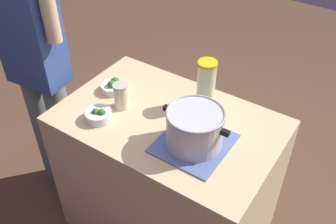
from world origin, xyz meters
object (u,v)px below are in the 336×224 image
(cooking_pot, at_px, (195,128))
(person_cook, at_px, (39,72))
(broccoli_bowl_center, at_px, (113,86))
(lemonade_pitcher, at_px, (206,84))
(broccoli_bowl_front, at_px, (99,115))
(mason_jar, at_px, (121,96))

(cooking_pot, relative_size, person_cook, 0.20)
(person_cook, bearing_deg, broccoli_bowl_center, -161.88)
(cooking_pot, distance_m, person_cook, 1.05)
(lemonade_pitcher, relative_size, broccoli_bowl_front, 1.94)
(broccoli_bowl_front, bearing_deg, cooking_pot, -167.09)
(broccoli_bowl_front, distance_m, broccoli_bowl_center, 0.26)
(broccoli_bowl_front, xyz_separation_m, person_cook, (0.55, -0.09, 0.01))
(mason_jar, distance_m, broccoli_bowl_front, 0.16)
(lemonade_pitcher, height_order, person_cook, person_cook)
(broccoli_bowl_front, bearing_deg, lemonade_pitcher, -133.17)
(cooking_pot, relative_size, mason_jar, 2.37)
(broccoli_bowl_center, bearing_deg, cooking_pot, 168.75)
(broccoli_bowl_center, relative_size, person_cook, 0.08)
(cooking_pot, height_order, broccoli_bowl_center, cooking_pot)
(lemonade_pitcher, xyz_separation_m, person_cook, (0.94, 0.33, -0.09))
(mason_jar, distance_m, person_cook, 0.58)
(cooking_pot, bearing_deg, person_cook, 1.43)
(cooking_pot, relative_size, lemonade_pitcher, 1.29)
(cooking_pot, bearing_deg, lemonade_pitcher, -69.78)
(lemonade_pitcher, relative_size, person_cook, 0.15)
(cooking_pot, xyz_separation_m, person_cook, (1.05, 0.03, -0.07))
(person_cook, bearing_deg, lemonade_pitcher, -160.71)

